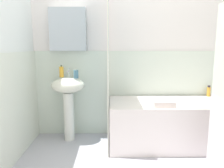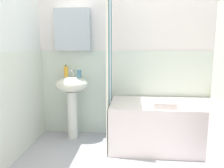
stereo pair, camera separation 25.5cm
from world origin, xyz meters
TOP-DOWN VIEW (x-y plane):
  - wall_back_tiled at (-0.06, 1.26)m, footprint 3.60×0.18m
  - wall_left_tiled at (-1.57, 0.34)m, footprint 0.07×1.81m
  - sink at (-1.05, 1.03)m, footprint 0.44×0.34m
  - faucet at (-1.05, 1.11)m, footprint 0.03×0.12m
  - soap_dispenser at (-1.14, 1.10)m, footprint 0.06×0.06m
  - toothbrush_cup at (-0.94, 1.00)m, footprint 0.06×0.06m
  - bathtub at (0.30, 0.87)m, footprint 1.60×0.70m
  - shower_curtain at (-0.52, 0.87)m, footprint 0.01×0.70m
  - lotion_bottle at (0.88, 1.17)m, footprint 0.05×0.05m
  - towel_folded at (0.13, 0.68)m, footprint 0.26×0.23m

SIDE VIEW (x-z plane):
  - bathtub at x=0.30m, z-range 0.00..0.57m
  - towel_folded at x=0.13m, z-range 0.57..0.64m
  - sink at x=-1.05m, z-range 0.20..1.05m
  - lotion_bottle at x=0.88m, z-range 0.57..0.72m
  - toothbrush_cup at x=-0.94m, z-range 0.85..0.96m
  - faucet at x=-1.05m, z-range 0.85..0.98m
  - soap_dispenser at x=-1.14m, z-range 0.84..1.01m
  - shower_curtain at x=-0.52m, z-range 0.00..2.00m
  - wall_left_tiled at x=-1.57m, z-range -0.08..2.32m
  - wall_back_tiled at x=-0.06m, z-range -0.06..2.34m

